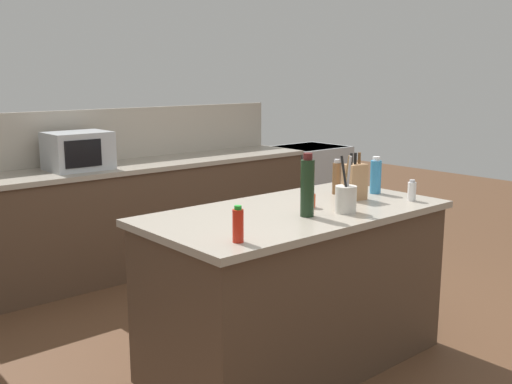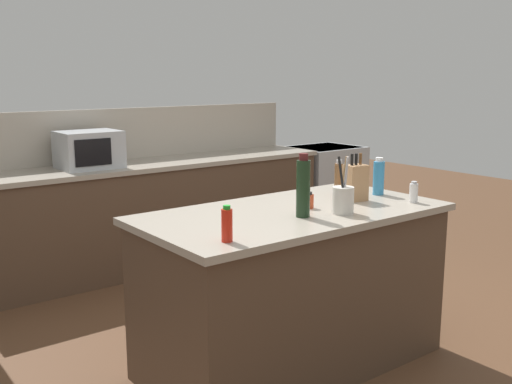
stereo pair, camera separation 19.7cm
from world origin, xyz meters
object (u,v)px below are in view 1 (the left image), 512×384
(wine_bottle, at_px, (307,187))
(hot_sauce_bottle, at_px, (238,225))
(knife_block, at_px, (355,181))
(utensil_crock, at_px, (346,198))
(range_oven, at_px, (309,187))
(microwave, at_px, (78,151))
(dish_soap_bottle, at_px, (376,176))
(pepper_grinder, at_px, (337,178))
(spice_jar_paprika, at_px, (311,200))
(salt_shaker, at_px, (412,191))

(wine_bottle, relative_size, hot_sauce_bottle, 2.01)
(knife_block, distance_m, utensil_crock, 0.37)
(hot_sauce_bottle, bearing_deg, range_oven, 39.52)
(range_oven, height_order, wine_bottle, wine_bottle)
(wine_bottle, bearing_deg, microwave, 95.78)
(utensil_crock, distance_m, hot_sauce_bottle, 0.84)
(microwave, bearing_deg, range_oven, -0.00)
(range_oven, bearing_deg, dish_soap_bottle, -126.77)
(microwave, relative_size, hot_sauce_bottle, 2.82)
(pepper_grinder, relative_size, dish_soap_bottle, 0.94)
(range_oven, distance_m, pepper_grinder, 2.82)
(utensil_crock, distance_m, wine_bottle, 0.25)
(range_oven, height_order, microwave, microwave)
(utensil_crock, xyz_separation_m, spice_jar_paprika, (-0.06, 0.22, -0.04))
(range_oven, xyz_separation_m, knife_block, (-1.89, -2.23, 0.59))
(pepper_grinder, distance_m, hot_sauce_bottle, 1.28)
(knife_block, bearing_deg, salt_shaker, -38.84)
(salt_shaker, xyz_separation_m, spice_jar_paprika, (-0.60, 0.27, -0.02))
(knife_block, distance_m, dish_soap_bottle, 0.26)
(knife_block, bearing_deg, spice_jar_paprika, -174.70)
(range_oven, bearing_deg, pepper_grinder, -132.12)
(microwave, bearing_deg, salt_shaker, -67.81)
(range_oven, distance_m, spice_jar_paprika, 3.20)
(microwave, bearing_deg, hot_sauce_bottle, -98.36)
(range_oven, height_order, utensil_crock, utensil_crock)
(spice_jar_paprika, bearing_deg, microwave, 100.51)
(microwave, distance_m, dish_soap_bottle, 2.42)
(microwave, bearing_deg, utensil_crock, -79.12)
(range_oven, bearing_deg, spice_jar_paprika, -135.60)
(range_oven, xyz_separation_m, hot_sauce_bottle, (-3.04, -2.51, 0.55))
(knife_block, relative_size, spice_jar_paprika, 3.05)
(range_oven, distance_m, dish_soap_bottle, 2.80)
(range_oven, relative_size, dish_soap_bottle, 3.84)
(microwave, relative_size, dish_soap_bottle, 2.02)
(wine_bottle, bearing_deg, spice_jar_paprika, 39.19)
(knife_block, xyz_separation_m, salt_shaker, (0.24, -0.25, -0.05))
(microwave, relative_size, pepper_grinder, 2.14)
(pepper_grinder, bearing_deg, salt_shaker, -66.58)
(knife_block, xyz_separation_m, spice_jar_paprika, (-0.37, 0.02, -0.07))
(dish_soap_bottle, bearing_deg, utensil_crock, -157.21)
(range_oven, distance_m, utensil_crock, 3.33)
(range_oven, height_order, salt_shaker, salt_shaker)
(pepper_grinder, relative_size, spice_jar_paprika, 2.38)
(utensil_crock, bearing_deg, wine_bottle, 161.64)
(utensil_crock, xyz_separation_m, wine_bottle, (-0.23, 0.08, 0.08))
(hot_sauce_bottle, bearing_deg, utensil_crock, 5.27)
(wine_bottle, bearing_deg, hot_sauce_bottle, -165.83)
(hot_sauce_bottle, bearing_deg, knife_block, 13.54)
(salt_shaker, bearing_deg, spice_jar_paprika, 155.78)
(range_oven, bearing_deg, wine_bottle, -135.94)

